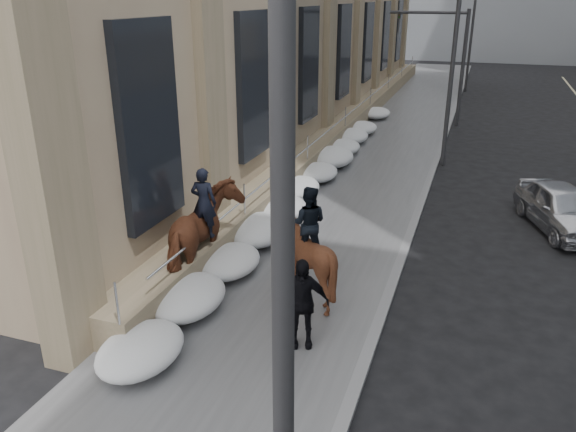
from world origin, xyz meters
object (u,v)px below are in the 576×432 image
object	(u,v)px
mounted_horse_left	(205,234)
car_silver	(562,208)
mounted_horse_right	(306,252)
pedestrian	(301,303)

from	to	relation	value
mounted_horse_left	car_silver	xyz separation A→B (m)	(8.60, 6.57, -0.62)
mounted_horse_right	pedestrian	xyz separation A→B (m)	(0.49, -1.93, -0.15)
mounted_horse_left	pedestrian	size ratio (longest dim) A/B	1.49
pedestrian	mounted_horse_right	bearing A→B (deg)	85.65
mounted_horse_right	car_silver	xyz separation A→B (m)	(6.03, 6.56, -0.53)
mounted_horse_left	mounted_horse_right	bearing A→B (deg)	175.81
mounted_horse_right	car_silver	bearing A→B (deg)	-141.19
mounted_horse_left	car_silver	size ratio (longest dim) A/B	0.69
mounted_horse_left	pedestrian	distance (m)	3.61
mounted_horse_left	car_silver	world-z (taller)	mounted_horse_left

